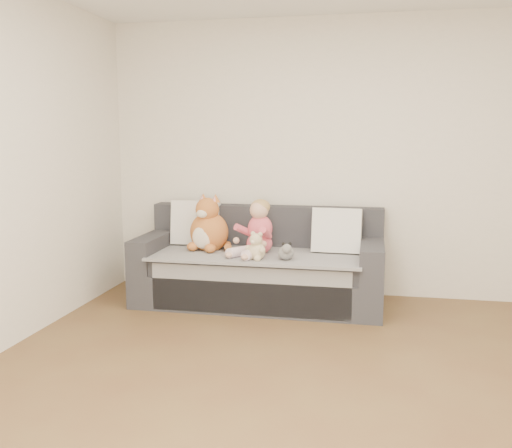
{
  "coord_description": "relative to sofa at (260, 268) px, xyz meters",
  "views": [
    {
      "loc": [
        0.28,
        -2.93,
        1.51
      ],
      "look_at": [
        -0.71,
        1.87,
        0.75
      ],
      "focal_mm": 40.0,
      "sensor_mm": 36.0,
      "label": 1
    }
  ],
  "objects": [
    {
      "name": "room_shell",
      "position": [
        0.71,
        -1.64,
        0.99
      ],
      "size": [
        5.0,
        5.0,
        5.0
      ],
      "color": "brown",
      "rests_on": "ground"
    },
    {
      "name": "sippy_cup",
      "position": [
        0.0,
        -0.25,
        0.22
      ],
      "size": [
        0.09,
        0.06,
        0.1
      ],
      "rotation": [
        0.0,
        0.0,
        0.01
      ],
      "color": "#523898",
      "rests_on": "sofa"
    },
    {
      "name": "cushion_right_back",
      "position": [
        0.63,
        0.24,
        0.35
      ],
      "size": [
        0.44,
        0.35,
        0.38
      ],
      "rotation": [
        0.0,
        0.0,
        -0.51
      ],
      "color": "silver",
      "rests_on": "sofa"
    },
    {
      "name": "cushion_right_front",
      "position": [
        0.68,
        0.08,
        0.36
      ],
      "size": [
        0.44,
        0.21,
        0.41
      ],
      "rotation": [
        0.0,
        0.0,
        -0.03
      ],
      "color": "silver",
      "rests_on": "sofa"
    },
    {
      "name": "plush_cow",
      "position": [
        0.29,
        -0.33,
        0.23
      ],
      "size": [
        0.13,
        0.2,
        0.16
      ],
      "rotation": [
        0.0,
        0.0,
        0.23
      ],
      "color": "white",
      "rests_on": "sofa"
    },
    {
      "name": "plush_cat",
      "position": [
        -0.48,
        -0.04,
        0.36
      ],
      "size": [
        0.41,
        0.37,
        0.54
      ],
      "rotation": [
        0.0,
        0.0,
        -0.26
      ],
      "color": "#BF622A",
      "rests_on": "sofa"
    },
    {
      "name": "toddler",
      "position": [
        -0.0,
        -0.12,
        0.37
      ],
      "size": [
        0.37,
        0.5,
        0.49
      ],
      "rotation": [
        0.0,
        0.0,
        -0.39
      ],
      "color": "#C2445F",
      "rests_on": "sofa"
    },
    {
      "name": "sofa",
      "position": [
        0.0,
        0.0,
        0.0
      ],
      "size": [
        2.2,
        0.94,
        0.85
      ],
      "color": "#2B2C31",
      "rests_on": "ground"
    },
    {
      "name": "cushion_left",
      "position": [
        -0.67,
        0.2,
        0.37
      ],
      "size": [
        0.48,
        0.25,
        0.44
      ],
      "rotation": [
        0.0,
        0.0,
        0.1
      ],
      "color": "silver",
      "rests_on": "sofa"
    },
    {
      "name": "teddy_bear",
      "position": [
        0.04,
        -0.37,
        0.26
      ],
      "size": [
        0.18,
        0.15,
        0.24
      ],
      "rotation": [
        0.0,
        0.0,
        -0.42
      ],
      "color": "#C2B186",
      "rests_on": "sofa"
    }
  ]
}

